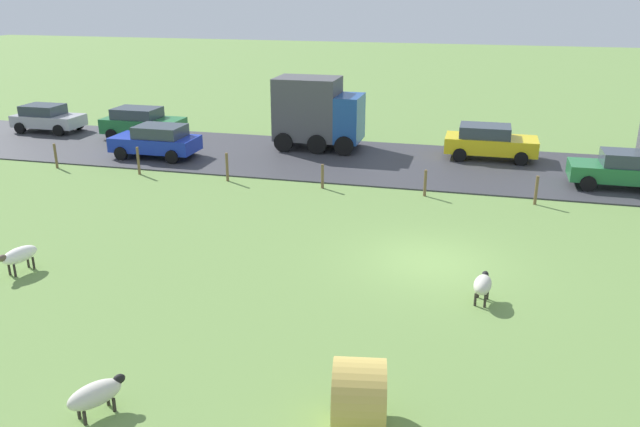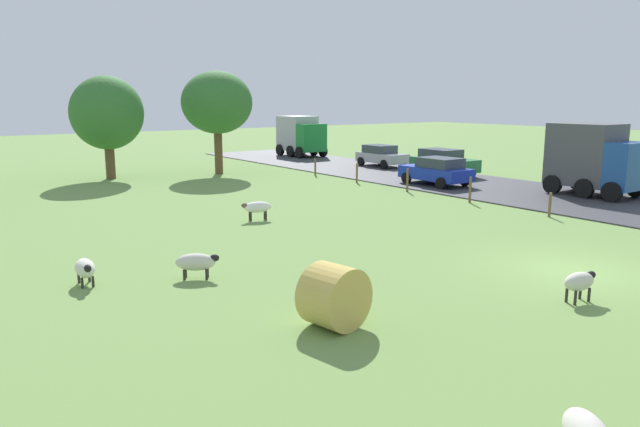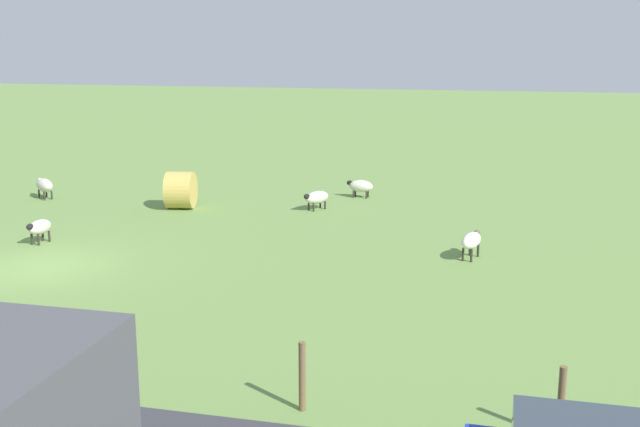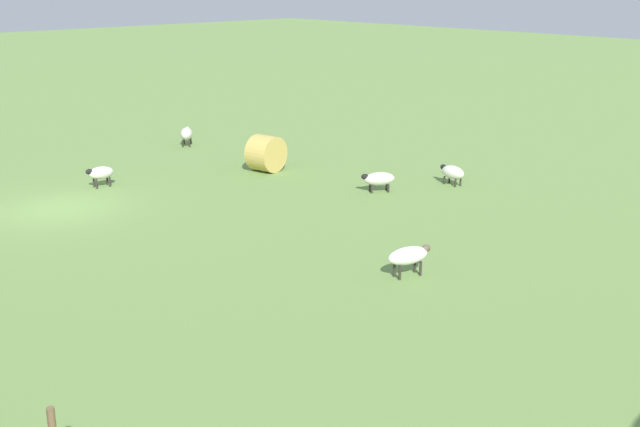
{
  "view_description": "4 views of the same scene",
  "coord_description": "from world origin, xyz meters",
  "px_view_note": "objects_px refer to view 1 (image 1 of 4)",
  "views": [
    {
      "loc": [
        -18.24,
        -1.18,
        7.98
      ],
      "look_at": [
        0.16,
        3.53,
        1.21
      ],
      "focal_mm": 35.86,
      "sensor_mm": 36.0,
      "label": 1
    },
    {
      "loc": [
        -15.54,
        -9.06,
        4.89
      ],
      "look_at": [
        -3.86,
        7.13,
        1.01
      ],
      "focal_mm": 33.2,
      "sensor_mm": 36.0,
      "label": 2
    },
    {
      "loc": [
        18.41,
        12.51,
        6.27
      ],
      "look_at": [
        -3.77,
        7.12,
        1.11
      ],
      "focal_mm": 43.46,
      "sensor_mm": 36.0,
      "label": 3
    },
    {
      "loc": [
        10.63,
        23.72,
        7.37
      ],
      "look_at": [
        -4.4,
        7.7,
        0.64
      ],
      "focal_mm": 44.22,
      "sensor_mm": 36.0,
      "label": 4
    }
  ],
  "objects_px": {
    "hay_bale_0": "(359,395)",
    "truck_1": "(317,112)",
    "car_0": "(623,169)",
    "car_1": "(157,140)",
    "sheep_0": "(19,255)",
    "car_3": "(142,123)",
    "car_2": "(47,118)",
    "car_4": "(489,141)",
    "sheep_1": "(96,394)",
    "sheep_4": "(483,285)"
  },
  "relations": [
    {
      "from": "sheep_1",
      "to": "car_0",
      "type": "height_order",
      "value": "car_0"
    },
    {
      "from": "sheep_4",
      "to": "hay_bale_0",
      "type": "xyz_separation_m",
      "value": [
        -5.83,
        2.2,
        0.18
      ]
    },
    {
      "from": "hay_bale_0",
      "to": "car_3",
      "type": "bearing_deg",
      "value": 37.63
    },
    {
      "from": "car_1",
      "to": "car_4",
      "type": "xyz_separation_m",
      "value": [
        3.74,
        -15.76,
        0.02
      ]
    },
    {
      "from": "hay_bale_0",
      "to": "car_0",
      "type": "height_order",
      "value": "car_0"
    },
    {
      "from": "sheep_4",
      "to": "car_3",
      "type": "bearing_deg",
      "value": 50.43
    },
    {
      "from": "hay_bale_0",
      "to": "car_1",
      "type": "relative_size",
      "value": 0.34
    },
    {
      "from": "sheep_0",
      "to": "car_3",
      "type": "distance_m",
      "value": 17.49
    },
    {
      "from": "sheep_0",
      "to": "car_1",
      "type": "height_order",
      "value": "car_1"
    },
    {
      "from": "car_2",
      "to": "sheep_0",
      "type": "bearing_deg",
      "value": -145.98
    },
    {
      "from": "car_3",
      "to": "car_4",
      "type": "height_order",
      "value": "car_3"
    },
    {
      "from": "car_3",
      "to": "car_4",
      "type": "distance_m",
      "value": 18.52
    },
    {
      "from": "sheep_0",
      "to": "car_4",
      "type": "distance_m",
      "value": 21.47
    },
    {
      "from": "car_0",
      "to": "car_1",
      "type": "relative_size",
      "value": 0.99
    },
    {
      "from": "sheep_0",
      "to": "sheep_4",
      "type": "relative_size",
      "value": 1.23
    },
    {
      "from": "sheep_4",
      "to": "car_4",
      "type": "bearing_deg",
      "value": -0.21
    },
    {
      "from": "car_2",
      "to": "truck_1",
      "type": "bearing_deg",
      "value": -90.09
    },
    {
      "from": "sheep_0",
      "to": "car_4",
      "type": "height_order",
      "value": "car_4"
    },
    {
      "from": "hay_bale_0",
      "to": "sheep_4",
      "type": "bearing_deg",
      "value": -20.69
    },
    {
      "from": "sheep_4",
      "to": "car_1",
      "type": "distance_m",
      "value": 19.59
    },
    {
      "from": "sheep_1",
      "to": "car_1",
      "type": "bearing_deg",
      "value": 24.55
    },
    {
      "from": "sheep_1",
      "to": "hay_bale_0",
      "type": "xyz_separation_m",
      "value": [
        0.94,
        -5.05,
        0.23
      ]
    },
    {
      "from": "car_0",
      "to": "car_2",
      "type": "xyz_separation_m",
      "value": [
        3.6,
        30.08,
        -0.0
      ]
    },
    {
      "from": "sheep_0",
      "to": "truck_1",
      "type": "relative_size",
      "value": 0.29
    },
    {
      "from": "car_1",
      "to": "sheep_4",
      "type": "bearing_deg",
      "value": -126.71
    },
    {
      "from": "car_2",
      "to": "car_4",
      "type": "bearing_deg",
      "value": -90.02
    },
    {
      "from": "sheep_1",
      "to": "car_1",
      "type": "distance_m",
      "value": 20.32
    },
    {
      "from": "sheep_1",
      "to": "car_4",
      "type": "height_order",
      "value": "car_4"
    },
    {
      "from": "sheep_4",
      "to": "car_3",
      "type": "xyz_separation_m",
      "value": [
        15.26,
        18.46,
        0.41
      ]
    },
    {
      "from": "car_2",
      "to": "car_1",
      "type": "bearing_deg",
      "value": -112.82
    },
    {
      "from": "car_2",
      "to": "car_3",
      "type": "xyz_separation_m",
      "value": [
        -0.2,
        -6.16,
        0.07
      ]
    },
    {
      "from": "sheep_1",
      "to": "car_0",
      "type": "relative_size",
      "value": 0.29
    },
    {
      "from": "truck_1",
      "to": "car_2",
      "type": "height_order",
      "value": "truck_1"
    },
    {
      "from": "car_0",
      "to": "hay_bale_0",
      "type": "bearing_deg",
      "value": 156.57
    },
    {
      "from": "car_0",
      "to": "sheep_1",
      "type": "bearing_deg",
      "value": 145.68
    },
    {
      "from": "car_0",
      "to": "sheep_4",
      "type": "bearing_deg",
      "value": 155.27
    },
    {
      "from": "truck_1",
      "to": "car_3",
      "type": "xyz_separation_m",
      "value": [
        -0.18,
        9.89,
        -1.01
      ]
    },
    {
      "from": "sheep_1",
      "to": "car_3",
      "type": "xyz_separation_m",
      "value": [
        22.03,
        11.2,
        0.46
      ]
    },
    {
      "from": "car_1",
      "to": "car_4",
      "type": "distance_m",
      "value": 16.19
    },
    {
      "from": "hay_bale_0",
      "to": "car_3",
      "type": "relative_size",
      "value": 0.32
    },
    {
      "from": "car_0",
      "to": "car_4",
      "type": "bearing_deg",
      "value": 56.38
    },
    {
      "from": "sheep_4",
      "to": "hay_bale_0",
      "type": "distance_m",
      "value": 6.24
    },
    {
      "from": "car_1",
      "to": "car_3",
      "type": "bearing_deg",
      "value": 37.89
    },
    {
      "from": "car_2",
      "to": "car_3",
      "type": "bearing_deg",
      "value": -91.89
    },
    {
      "from": "sheep_0",
      "to": "car_3",
      "type": "relative_size",
      "value": 0.29
    },
    {
      "from": "car_1",
      "to": "car_2",
      "type": "distance_m",
      "value": 9.67
    },
    {
      "from": "car_4",
      "to": "car_2",
      "type": "bearing_deg",
      "value": 89.98
    },
    {
      "from": "hay_bale_0",
      "to": "truck_1",
      "type": "distance_m",
      "value": 22.24
    },
    {
      "from": "sheep_4",
      "to": "car_0",
      "type": "distance_m",
      "value": 13.06
    },
    {
      "from": "hay_bale_0",
      "to": "car_1",
      "type": "xyz_separation_m",
      "value": [
        17.54,
        13.5,
        0.18
      ]
    }
  ]
}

